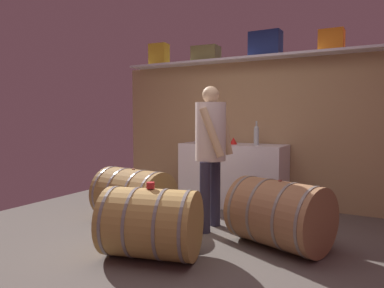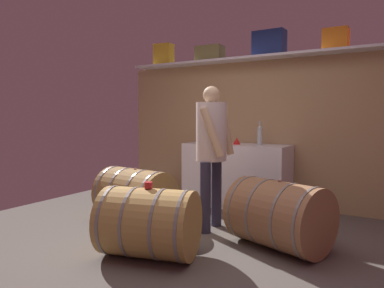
% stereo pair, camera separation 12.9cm
% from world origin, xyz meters
% --- Properties ---
extents(ground_plane, '(5.87, 7.70, 0.02)m').
position_xyz_m(ground_plane, '(0.00, 0.56, -0.01)').
color(ground_plane, '#564E48').
extents(back_wall_panel, '(4.67, 0.10, 2.04)m').
position_xyz_m(back_wall_panel, '(0.00, 2.25, 1.02)').
color(back_wall_panel, tan).
rests_on(back_wall_panel, ground).
extents(high_shelf_board, '(4.29, 0.40, 0.03)m').
position_xyz_m(high_shelf_board, '(0.00, 2.10, 2.05)').
color(high_shelf_board, silver).
rests_on(high_shelf_board, back_wall_panel).
extents(toolcase_yellow, '(0.30, 0.21, 0.33)m').
position_xyz_m(toolcase_yellow, '(-1.71, 2.10, 2.24)').
color(toolcase_yellow, yellow).
rests_on(toolcase_yellow, high_shelf_board).
extents(toolcase_olive, '(0.41, 0.29, 0.22)m').
position_xyz_m(toolcase_olive, '(-0.88, 2.10, 2.18)').
color(toolcase_olive, olive).
rests_on(toolcase_olive, high_shelf_board).
extents(toolcase_navy, '(0.43, 0.23, 0.33)m').
position_xyz_m(toolcase_navy, '(0.03, 2.10, 2.24)').
color(toolcase_navy, navy).
rests_on(toolcase_navy, high_shelf_board).
extents(toolcase_orange, '(0.29, 0.24, 0.26)m').
position_xyz_m(toolcase_orange, '(0.88, 2.10, 2.20)').
color(toolcase_orange, orange).
rests_on(toolcase_orange, high_shelf_board).
extents(work_cabinet, '(1.45, 0.56, 0.87)m').
position_xyz_m(work_cabinet, '(-0.35, 1.91, 0.44)').
color(work_cabinet, white).
rests_on(work_cabinet, ground).
extents(wine_bottle_clear, '(0.07, 0.07, 0.32)m').
position_xyz_m(wine_bottle_clear, '(-0.03, 1.95, 1.01)').
color(wine_bottle_clear, '#B2BFC1').
rests_on(wine_bottle_clear, work_cabinet).
extents(wine_bottle_amber, '(0.07, 0.07, 0.33)m').
position_xyz_m(wine_bottle_amber, '(-0.81, 2.06, 1.02)').
color(wine_bottle_amber, brown).
rests_on(wine_bottle_amber, work_cabinet).
extents(wine_glass, '(0.08, 0.08, 0.16)m').
position_xyz_m(wine_glass, '(-0.54, 1.80, 0.98)').
color(wine_glass, white).
rests_on(wine_glass, work_cabinet).
extents(red_funnel, '(0.11, 0.11, 0.09)m').
position_xyz_m(red_funnel, '(-0.33, 1.87, 0.92)').
color(red_funnel, red).
rests_on(red_funnel, work_cabinet).
extents(wine_barrel_near, '(0.95, 0.80, 0.63)m').
position_xyz_m(wine_barrel_near, '(-0.27, -0.18, 0.31)').
color(wine_barrel_near, '#A98344').
rests_on(wine_barrel_near, ground).
extents(wine_barrel_far, '(1.03, 0.88, 0.65)m').
position_xyz_m(wine_barrel_far, '(0.66, 0.62, 0.32)').
color(wine_barrel_far, '#956844').
rests_on(wine_barrel_far, ground).
extents(wine_barrel_flank, '(0.93, 0.72, 0.64)m').
position_xyz_m(wine_barrel_flank, '(-1.07, 0.60, 0.32)').
color(wine_barrel_flank, olive).
rests_on(wine_barrel_flank, ground).
extents(tasting_cup, '(0.07, 0.07, 0.05)m').
position_xyz_m(tasting_cup, '(-0.27, -0.18, 0.65)').
color(tasting_cup, red).
rests_on(tasting_cup, wine_barrel_near).
extents(winemaker_pouring, '(0.41, 0.47, 1.58)m').
position_xyz_m(winemaker_pouring, '(-0.16, 0.81, 0.97)').
color(winemaker_pouring, '#2A273D').
rests_on(winemaker_pouring, ground).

